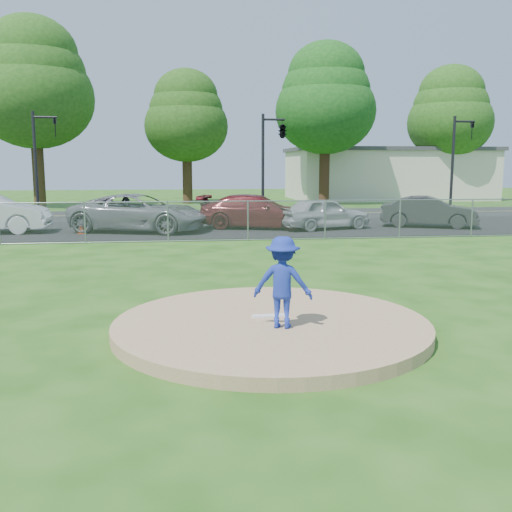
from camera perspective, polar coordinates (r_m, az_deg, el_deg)
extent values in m
plane|color=#1D4910|center=(19.63, -3.03, 0.75)|extent=(120.00, 120.00, 0.00)
cylinder|color=#A38059|center=(9.86, 1.52, -6.99)|extent=(5.40, 5.40, 0.20)
cube|color=white|center=(10.02, 1.34, -6.02)|extent=(0.60, 0.15, 0.04)
cube|color=gray|center=(21.52, -3.46, 3.49)|extent=(40.00, 0.06, 1.50)
cube|color=black|center=(26.06, -4.15, 2.80)|extent=(50.00, 8.00, 0.01)
cube|color=black|center=(33.52, -4.90, 4.17)|extent=(60.00, 7.00, 0.01)
cube|color=beige|center=(50.50, 12.93, 7.87)|extent=(16.00, 9.00, 4.00)
cube|color=#3F3F42|center=(50.51, 13.02, 10.31)|extent=(16.40, 9.40, 0.30)
cylinder|color=#362613|center=(41.47, -20.93, 7.93)|extent=(0.78, 0.78, 4.90)
ellipsoid|color=#1D4913|center=(41.71, -21.31, 14.53)|extent=(7.84, 7.84, 6.66)
ellipsoid|color=#1D4913|center=(41.87, -21.42, 16.39)|extent=(6.90, 6.90, 5.86)
ellipsoid|color=#1D4913|center=(42.09, -21.53, 18.24)|extent=(5.96, 5.96, 5.06)
cylinder|color=#342113|center=(43.38, -6.87, 7.78)|extent=(0.72, 0.72, 3.85)
ellipsoid|color=#1C4512|center=(43.46, -6.97, 12.76)|extent=(6.16, 6.16, 5.24)
ellipsoid|color=#1C4512|center=(43.55, -7.00, 14.17)|extent=(5.42, 5.42, 4.61)
ellipsoid|color=#1C4512|center=(43.66, -7.03, 15.58)|extent=(4.68, 4.68, 3.98)
cylinder|color=#331E12|center=(42.68, 6.84, 8.23)|extent=(0.76, 0.76, 4.55)
ellipsoid|color=#134714|center=(42.85, 6.96, 14.20)|extent=(7.28, 7.28, 6.19)
ellipsoid|color=#134714|center=(42.99, 6.99, 15.89)|extent=(6.41, 6.41, 5.45)
ellipsoid|color=#134714|center=(43.16, 7.02, 17.57)|extent=(5.53, 5.53, 4.70)
cylinder|color=#322112|center=(49.30, 18.56, 7.73)|extent=(0.74, 0.74, 4.20)
ellipsoid|color=#1C4913|center=(49.41, 18.80, 12.50)|extent=(6.72, 6.72, 5.71)
ellipsoid|color=#1C4913|center=(49.51, 18.87, 13.85)|extent=(5.91, 5.91, 5.03)
ellipsoid|color=#1C4913|center=(49.63, 18.94, 15.20)|extent=(5.11, 5.11, 4.34)
cylinder|color=black|center=(32.25, -21.16, 8.39)|extent=(0.16, 0.16, 5.60)
cylinder|color=black|center=(32.21, -20.36, 12.89)|extent=(1.20, 0.12, 0.12)
imported|color=black|center=(32.08, -19.46, 12.06)|extent=(0.16, 0.20, 1.00)
cylinder|color=black|center=(31.68, 0.69, 8.99)|extent=(0.16, 0.16, 5.60)
cylinder|color=black|center=(31.87, 1.80, 13.48)|extent=(1.20, 0.12, 0.12)
imported|color=black|center=(31.92, 2.67, 12.57)|extent=(0.53, 2.48, 1.00)
cylinder|color=black|center=(34.98, 19.04, 8.51)|extent=(0.16, 0.16, 5.60)
cylinder|color=black|center=(35.34, 20.15, 12.51)|extent=(1.20, 0.12, 0.12)
imported|color=black|center=(35.53, 20.80, 11.65)|extent=(0.16, 0.20, 1.00)
imported|color=#1C309C|center=(9.26, 2.68, -2.64)|extent=(1.09, 0.84, 1.50)
cone|color=red|center=(24.90, -16.99, 2.87)|extent=(0.32, 0.32, 0.62)
imported|color=slate|center=(25.06, -11.63, 4.25)|extent=(6.34, 4.31, 1.61)
imported|color=maroon|center=(25.88, 0.07, 4.48)|extent=(5.61, 3.43, 1.52)
imported|color=#AFB1B4|center=(25.70, 6.82, 4.28)|extent=(4.49, 2.85, 1.42)
imported|color=#28282B|center=(27.55, 16.91, 4.27)|extent=(4.56, 3.12, 1.42)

